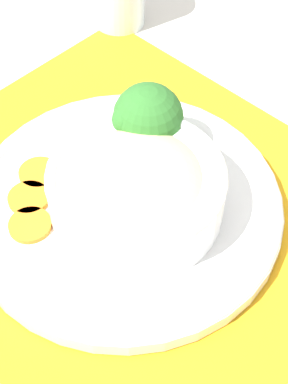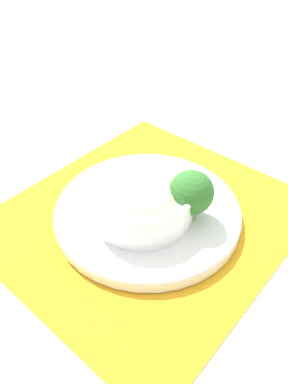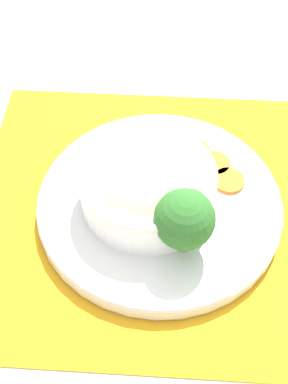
# 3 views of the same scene
# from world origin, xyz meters

# --- Properties ---
(ground_plane) EXTENTS (4.00, 4.00, 0.00)m
(ground_plane) POSITION_xyz_m (0.00, 0.00, 0.00)
(ground_plane) COLOR beige
(placemat) EXTENTS (0.44, 0.48, 0.00)m
(placemat) POSITION_xyz_m (0.00, 0.00, 0.00)
(placemat) COLOR orange
(placemat) RESTS_ON ground_plane
(plate) EXTENTS (0.31, 0.31, 0.02)m
(plate) POSITION_xyz_m (0.00, 0.00, 0.02)
(plate) COLOR white
(plate) RESTS_ON placemat
(bowl) EXTENTS (0.17, 0.17, 0.07)m
(bowl) POSITION_xyz_m (0.00, -0.02, 0.05)
(bowl) COLOR white
(bowl) RESTS_ON plate
(broccoli_floret) EXTENTS (0.07, 0.07, 0.09)m
(broccoli_floret) POSITION_xyz_m (0.06, 0.03, 0.07)
(broccoli_floret) COLOR #759E51
(broccoli_floret) RESTS_ON plate
(carrot_slice_near) EXTENTS (0.04, 0.04, 0.01)m
(carrot_slice_near) POSITION_xyz_m (-0.03, 0.09, 0.02)
(carrot_slice_near) COLOR orange
(carrot_slice_near) RESTS_ON plate
(carrot_slice_middle) EXTENTS (0.04, 0.04, 0.01)m
(carrot_slice_middle) POSITION_xyz_m (-0.06, 0.07, 0.02)
(carrot_slice_middle) COLOR orange
(carrot_slice_middle) RESTS_ON plate
(carrot_slice_far) EXTENTS (0.04, 0.04, 0.01)m
(carrot_slice_far) POSITION_xyz_m (-0.08, 0.05, 0.02)
(carrot_slice_far) COLOR orange
(carrot_slice_far) RESTS_ON plate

